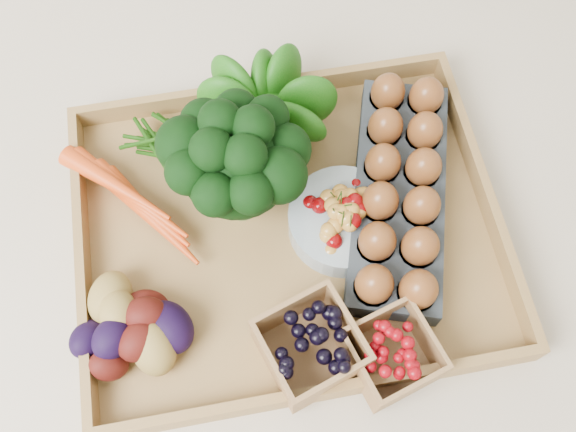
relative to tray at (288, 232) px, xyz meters
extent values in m
plane|color=beige|center=(0.00, 0.00, -0.01)|extent=(4.00, 4.00, 0.00)
cube|color=olive|center=(0.00, 0.00, 0.00)|extent=(0.55, 0.45, 0.01)
sphere|color=#0E4F0C|center=(-0.01, 0.16, 0.07)|extent=(0.13, 0.13, 0.13)
cylinder|color=#8C9EA5|center=(0.07, -0.01, 0.03)|extent=(0.15, 0.15, 0.04)
cube|color=#343B42|center=(0.15, 0.01, 0.03)|extent=(0.21, 0.36, 0.04)
cube|color=black|center=(0.00, -0.17, 0.04)|extent=(0.14, 0.14, 0.07)
cube|color=maroon|center=(0.09, -0.19, 0.04)|extent=(0.12, 0.12, 0.07)
camera|label=1|loc=(-0.06, -0.33, 0.80)|focal=40.00mm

